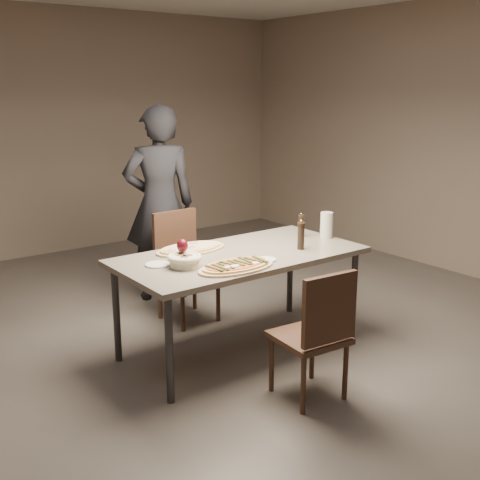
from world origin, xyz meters
TOP-DOWN VIEW (x-y plane):
  - room at (0.00, 0.00)m, footprint 7.00×7.00m
  - dining_table at (0.00, 0.00)m, footprint 1.80×0.90m
  - zucchini_pizza at (-0.24, -0.28)m, footprint 0.57×0.32m
  - ham_pizza at (-0.24, 0.28)m, footprint 0.56×0.31m
  - bread_basket at (-0.50, -0.05)m, footprint 0.23×0.23m
  - oil_dish at (0.03, -0.26)m, footprint 0.13×0.13m
  - pepper_mill_left at (0.69, 0.11)m, footprint 0.05×0.05m
  - pepper_mill_right at (0.43, -0.18)m, footprint 0.06×0.06m
  - carafe at (0.83, -0.04)m, footprint 0.10×0.10m
  - wine_glass at (-0.47, 0.02)m, footprint 0.08×0.08m
  - side_plate at (-0.63, 0.09)m, footprint 0.16×0.16m
  - chair_near at (-0.08, -0.90)m, footprint 0.44×0.44m
  - chair_far at (0.01, 0.82)m, footprint 0.44×0.44m
  - diner at (0.11, 1.37)m, footprint 0.75×0.62m

SIDE VIEW (x-z plane):
  - chair_near at x=-0.08m, z-range 0.05..0.91m
  - chair_far at x=0.01m, z-range 0.06..0.97m
  - dining_table at x=0.00m, z-range 0.32..1.07m
  - side_plate at x=-0.63m, z-range 0.75..0.76m
  - oil_dish at x=0.03m, z-range 0.75..0.77m
  - ham_pizza at x=-0.24m, z-range 0.75..0.78m
  - zucchini_pizza at x=-0.24m, z-range 0.74..0.79m
  - bread_basket at x=-0.50m, z-range 0.76..0.84m
  - pepper_mill_left at x=0.69m, z-range 0.74..0.94m
  - carafe at x=0.83m, z-range 0.75..0.96m
  - pepper_mill_right at x=0.43m, z-range 0.74..0.97m
  - wine_glass at x=-0.47m, z-range 0.78..0.96m
  - diner at x=0.11m, z-range 0.00..1.77m
  - room at x=0.00m, z-range -2.10..4.90m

